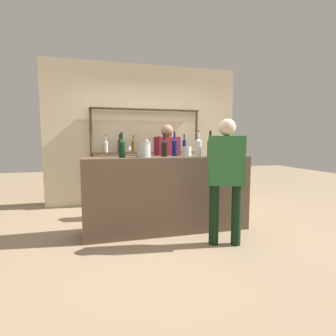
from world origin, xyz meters
TOP-DOWN VIEW (x-y plane):
  - ground_plane at (0.00, 0.00)m, footprint 16.00×16.00m
  - bar_counter at (0.00, 0.00)m, footprint 2.31×0.50m
  - back_wall at (0.00, 1.85)m, footprint 3.91×0.12m
  - back_shelf at (-0.01, 1.67)m, footprint 2.18×0.18m
  - counter_bottle_0 at (0.44, -0.04)m, footprint 0.09×0.09m
  - counter_bottle_1 at (-0.04, 0.04)m, footprint 0.09×0.09m
  - counter_bottle_2 at (0.12, 0.09)m, footprint 0.07×0.07m
  - counter_bottle_3 at (-0.64, -0.03)m, footprint 0.09×0.09m
  - counter_bottle_4 at (0.58, -0.13)m, footprint 0.08×0.08m
  - wine_glass at (-0.53, 0.05)m, footprint 0.07×0.07m
  - ice_bucket at (-0.35, -0.05)m, footprint 0.20×0.20m
  - cork_jar at (0.31, 0.10)m, footprint 0.14×0.14m
  - customer_right at (0.55, -0.66)m, footprint 0.46×0.32m
  - server_behind_counter at (0.19, 0.75)m, footprint 0.46×0.30m

SIDE VIEW (x-z plane):
  - ground_plane at x=0.00m, z-range 0.00..0.00m
  - bar_counter at x=0.00m, z-range 0.00..1.07m
  - customer_right at x=0.55m, z-range 0.13..1.68m
  - server_behind_counter at x=0.19m, z-range 0.13..1.69m
  - cork_jar at x=0.31m, z-range 1.07..1.20m
  - ice_bucket at x=-0.35m, z-range 1.07..1.27m
  - wine_glass at x=-0.53m, z-range 1.11..1.26m
  - counter_bottle_1 at x=-0.04m, z-range 1.03..1.36m
  - counter_bottle_3 at x=-0.64m, z-range 1.03..1.36m
  - counter_bottle_2 at x=0.12m, z-range 1.03..1.38m
  - counter_bottle_4 at x=0.58m, z-range 1.02..1.39m
  - counter_bottle_0 at x=0.44m, z-range 1.02..1.39m
  - back_shelf at x=-0.01m, z-range 0.30..2.21m
  - back_wall at x=0.00m, z-range 0.00..2.80m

